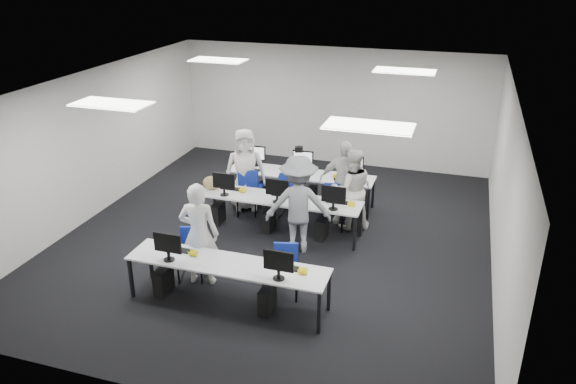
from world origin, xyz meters
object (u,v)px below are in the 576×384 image
(chair_7, at_px, (351,212))
(photographer, at_px, (298,205))
(chair_0, at_px, (192,263))
(chair_2, at_px, (247,201))
(desk_front, at_px, (227,266))
(chair_6, at_px, (293,200))
(chair_1, at_px, (285,280))
(student_3, at_px, (344,182))
(student_0, at_px, (199,234))
(chair_5, at_px, (252,195))
(student_2, at_px, (245,170))
(chair_3, at_px, (286,208))
(desk_mid, at_px, (280,201))
(student_1, at_px, (352,189))
(chair_4, at_px, (333,214))

(chair_7, xyz_separation_m, photographer, (-0.71, -1.36, 0.66))
(chair_0, bearing_deg, chair_2, 75.41)
(desk_front, xyz_separation_m, chair_6, (-0.02, 3.50, -0.37))
(chair_1, height_order, chair_2, chair_1)
(student_3, bearing_deg, student_0, -121.82)
(chair_5, bearing_deg, chair_6, -3.38)
(chair_0, distance_m, student_2, 2.99)
(chair_2, bearing_deg, student_3, -9.79)
(student_0, bearing_deg, chair_3, -113.20)
(desk_mid, xyz_separation_m, photographer, (0.55, -0.60, 0.25))
(chair_1, height_order, photographer, photographer)
(chair_5, xyz_separation_m, student_1, (2.23, -0.27, 0.53))
(desk_front, height_order, desk_mid, same)
(chair_5, bearing_deg, chair_3, -26.88)
(desk_mid, height_order, chair_3, chair_3)
(desk_mid, relative_size, chair_2, 3.80)
(chair_2, relative_size, student_1, 0.51)
(desk_mid, bearing_deg, chair_0, -113.64)
(chair_0, height_order, student_2, student_2)
(chair_3, relative_size, chair_5, 0.97)
(student_1, bearing_deg, student_0, 32.01)
(student_0, bearing_deg, student_1, -134.56)
(photographer, bearing_deg, student_2, -58.59)
(desk_front, xyz_separation_m, student_1, (1.28, 3.24, 0.15))
(chair_6, distance_m, student_0, 3.16)
(student_2, bearing_deg, desk_mid, -61.30)
(desk_front, distance_m, desk_mid, 2.60)
(chair_6, relative_size, student_3, 0.56)
(chair_3, relative_size, chair_4, 1.05)
(desk_mid, relative_size, chair_4, 3.64)
(student_1, xyz_separation_m, photographer, (-0.73, -1.24, 0.10))
(desk_front, distance_m, student_0, 0.86)
(desk_front, xyz_separation_m, chair_2, (-0.95, 3.23, -0.41))
(desk_front, xyz_separation_m, photographer, (0.55, 2.00, 0.25))
(chair_1, relative_size, chair_3, 0.92)
(desk_mid, bearing_deg, chair_6, 91.20)
(student_1, relative_size, photographer, 0.89)
(chair_1, bearing_deg, student_0, 168.26)
(chair_3, bearing_deg, chair_1, -76.08)
(chair_4, relative_size, student_1, 0.53)
(chair_6, bearing_deg, desk_mid, -90.18)
(chair_4, xyz_separation_m, chair_6, (-0.96, 0.37, 0.03))
(student_1, bearing_deg, chair_3, -16.71)
(student_3, bearing_deg, student_1, -49.52)
(desk_front, bearing_deg, chair_4, 73.21)
(desk_mid, xyz_separation_m, student_0, (-0.69, -2.14, 0.22))
(desk_front, distance_m, student_1, 3.48)
(chair_1, relative_size, chair_7, 0.98)
(chair_0, distance_m, photographer, 2.16)
(chair_6, distance_m, student_1, 1.42)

